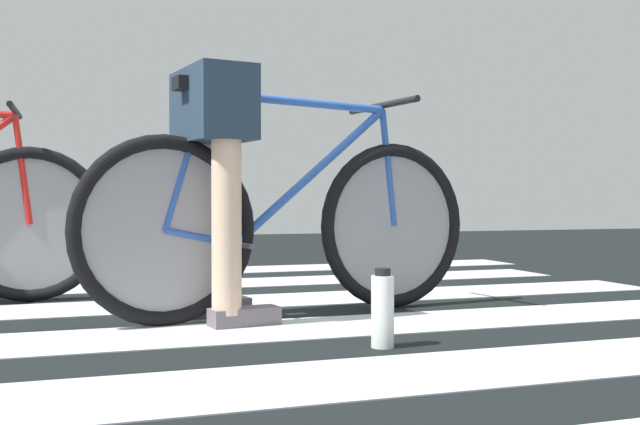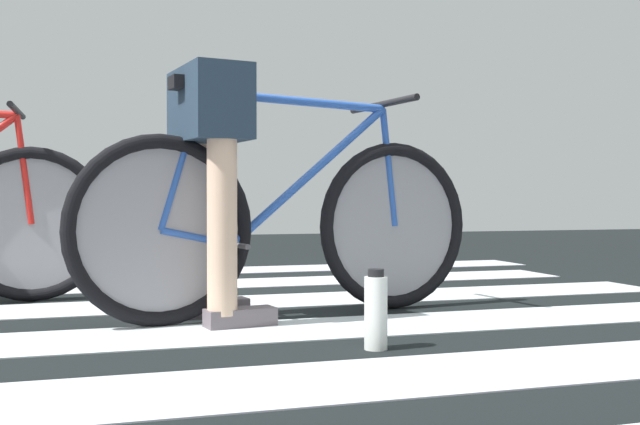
# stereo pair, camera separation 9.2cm
# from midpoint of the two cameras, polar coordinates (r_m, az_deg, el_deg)

# --- Properties ---
(ground) EXTENTS (18.00, 14.00, 0.02)m
(ground) POSITION_cam_midpoint_polar(r_m,az_deg,el_deg) (2.80, -12.91, -8.97)
(ground) COLOR black
(crosswalk_markings) EXTENTS (5.45, 5.01, 0.00)m
(crosswalk_markings) POSITION_cam_midpoint_polar(r_m,az_deg,el_deg) (2.66, -12.21, -9.22)
(crosswalk_markings) COLOR silver
(crosswalk_markings) RESTS_ON ground
(bicycle_1_of_2) EXTENTS (1.72, 0.54, 0.93)m
(bicycle_1_of_2) POSITION_cam_midpoint_polar(r_m,az_deg,el_deg) (3.01, -3.34, -0.66)
(bicycle_1_of_2) COLOR black
(bicycle_1_of_2) RESTS_ON ground
(cyclist_1_of_2) EXTENTS (0.37, 0.44, 0.97)m
(cyclist_1_of_2) POSITION_cam_midpoint_polar(r_m,az_deg,el_deg) (2.90, -8.94, 4.08)
(cyclist_1_of_2) COLOR beige
(cyclist_1_of_2) RESTS_ON ground
(water_bottle) EXTENTS (0.07, 0.07, 0.25)m
(water_bottle) POSITION_cam_midpoint_polar(r_m,az_deg,el_deg) (2.40, 3.76, -7.44)
(water_bottle) COLOR white
(water_bottle) RESTS_ON ground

